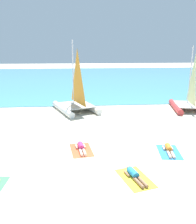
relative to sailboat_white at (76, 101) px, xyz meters
The scene contains 10 objects.
ground_plane 1.75m from the sailboat_white, 12.09° to the right, with size 120.00×120.00×0.00m, color beige.
ocean_water 21.72m from the sailboat_white, 86.09° to the left, with size 120.00×40.00×0.05m, color #4C9EB7.
sailboat_white is the anchor object (origin of this frame).
sailboat_red 9.90m from the sailboat_white, ahead, with size 3.46×4.66×5.51m.
towel_center_left 8.35m from the sailboat_white, 88.01° to the right, with size 1.10×1.90×0.01m, color #EA5933.
sunbather_center_left 8.27m from the sailboat_white, 88.06° to the right, with size 0.62×1.57×0.30m.
towel_center_right 11.71m from the sailboat_white, 77.51° to the right, with size 1.10×1.90×0.01m, color yellow.
sunbather_center_right 11.63m from the sailboat_white, 77.52° to the right, with size 0.78×1.55×0.30m.
towel_rightmost 10.25m from the sailboat_white, 61.03° to the right, with size 1.10×1.90×0.01m, color #338CD8.
sunbather_rightmost 10.19m from the sailboat_white, 60.80° to the right, with size 0.64×1.57×0.30m.
Camera 1 is at (-1.30, -10.06, 5.45)m, focal length 38.61 mm.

